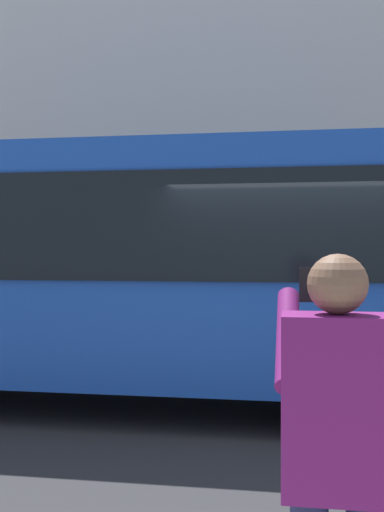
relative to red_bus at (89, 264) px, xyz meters
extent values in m
plane|color=#2B2B2D|center=(-2.48, 0.46, -1.68)|extent=(60.00, 60.00, 0.00)
cube|color=beige|center=(-2.48, -6.34, 4.32)|extent=(28.00, 0.80, 12.00)
cube|color=#1947AD|center=(-0.02, -0.01, 0.02)|extent=(9.00, 2.50, 2.60)
cube|color=black|center=(-0.02, 1.25, 0.42)|extent=(7.60, 0.06, 1.10)
cylinder|color=black|center=(-3.02, -1.11, -1.18)|extent=(1.00, 0.28, 1.00)
cylinder|color=black|center=(-3.02, 1.09, -1.18)|extent=(1.00, 0.28, 1.00)
cube|color=#6B1960|center=(-2.63, 4.98, -0.38)|extent=(0.40, 0.24, 0.66)
sphere|color=brown|center=(-2.63, 4.98, 0.06)|extent=(0.22, 0.22, 0.22)
cylinder|color=#6B1960|center=(-2.45, 4.82, -0.16)|extent=(0.09, 0.48, 0.37)
cube|color=black|center=(-2.53, 4.68, 0.04)|extent=(0.07, 0.01, 0.14)
camera|label=1|loc=(-2.48, 7.29, 0.18)|focal=43.92mm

